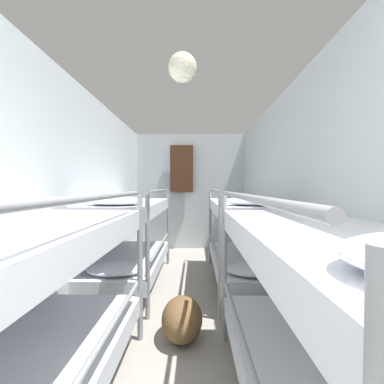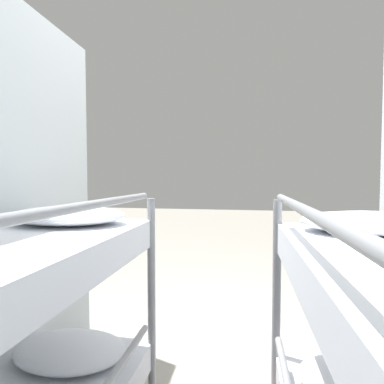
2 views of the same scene
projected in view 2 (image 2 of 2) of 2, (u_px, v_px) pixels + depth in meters
The scene contains 1 object.
ground_plane at pixel (220, 351), 2.20m from camera, with size 20.00×20.00×0.00m, color gray.
Camera 2 is at (-0.17, 2.15, 1.27)m, focal length 28.00 mm.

